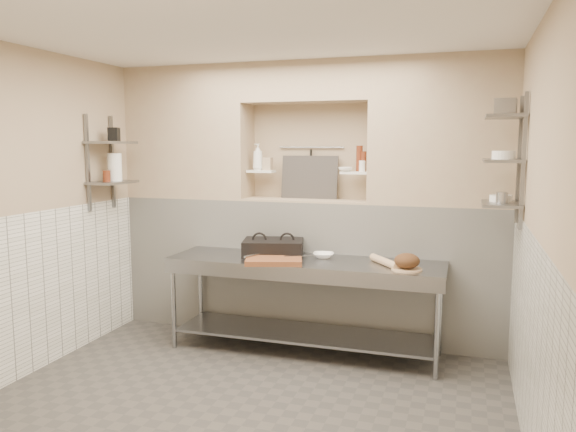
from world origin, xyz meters
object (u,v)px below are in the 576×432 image
at_px(cutting_board, 274,260).
at_px(bottle_soap, 258,157).
at_px(rolling_pin, 384,261).
at_px(prep_table, 304,287).
at_px(jug_left, 115,167).
at_px(bowl_alcove, 345,169).
at_px(mixing_bowl, 323,255).
at_px(panini_press, 273,248).
at_px(bread_loaf, 407,261).

bearing_deg(cutting_board, bottle_soap, 120.25).
bearing_deg(cutting_board, rolling_pin, 11.89).
bearing_deg(prep_table, cutting_board, -138.59).
bearing_deg(cutting_board, jug_left, 176.23).
bearing_deg(bowl_alcove, mixing_bowl, -108.37).
distance_m(panini_press, bread_loaf, 1.34).
relative_size(mixing_bowl, bread_loaf, 0.91).
height_order(panini_press, bread_loaf, panini_press).
relative_size(prep_table, mixing_bowl, 12.98).
relative_size(mixing_bowl, rolling_pin, 0.45).
relative_size(bowl_alcove, jug_left, 0.50).
xyz_separation_m(bread_loaf, bowl_alcove, (-0.69, 0.67, 0.75)).
bearing_deg(bowl_alcove, panini_press, -146.33).
bearing_deg(bottle_soap, bowl_alcove, -0.67).
xyz_separation_m(panini_press, cutting_board, (0.12, -0.32, -0.06)).
height_order(bread_loaf, bottle_soap, bottle_soap).
distance_m(cutting_board, bowl_alcove, 1.20).
height_order(mixing_bowl, bottle_soap, bottle_soap).
relative_size(rolling_pin, bread_loaf, 2.01).
xyz_separation_m(mixing_bowl, bottle_soap, (-0.81, 0.38, 0.93)).
distance_m(panini_press, bowl_alcove, 1.06).
height_order(mixing_bowl, jug_left, jug_left).
bearing_deg(rolling_pin, bread_loaf, -33.07).
height_order(prep_table, cutting_board, cutting_board).
height_order(bowl_alcove, jug_left, jug_left).
bearing_deg(panini_press, rolling_pin, -20.62).
bearing_deg(cutting_board, prep_table, 41.41).
bearing_deg(bread_loaf, cutting_board, -176.76).
relative_size(bread_loaf, bowl_alcove, 1.59).
bearing_deg(rolling_pin, bowl_alcove, 132.31).
bearing_deg(rolling_pin, jug_left, -178.08).
distance_m(mixing_bowl, bread_loaf, 0.87).
relative_size(panini_press, jug_left, 2.37).
height_order(prep_table, bottle_soap, bottle_soap).
xyz_separation_m(bottle_soap, jug_left, (-1.31, -0.63, -0.10)).
xyz_separation_m(mixing_bowl, rolling_pin, (0.60, -0.15, 0.01)).
relative_size(cutting_board, rolling_pin, 1.15).
bearing_deg(jug_left, bottle_soap, 25.61).
relative_size(bottle_soap, jug_left, 0.99).
bearing_deg(bowl_alcove, jug_left, -164.62).
xyz_separation_m(rolling_pin, jug_left, (-2.73, -0.09, 0.82)).
distance_m(cutting_board, rolling_pin, 1.00).
bearing_deg(bread_loaf, jug_left, 179.07).
distance_m(prep_table, jug_left, 2.27).
distance_m(panini_press, cutting_board, 0.35).
xyz_separation_m(bread_loaf, bottle_soap, (-1.63, 0.68, 0.87)).
relative_size(panini_press, mixing_bowl, 3.31).
height_order(mixing_bowl, rolling_pin, rolling_pin).
relative_size(cutting_board, mixing_bowl, 2.55).
relative_size(prep_table, cutting_board, 5.09).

